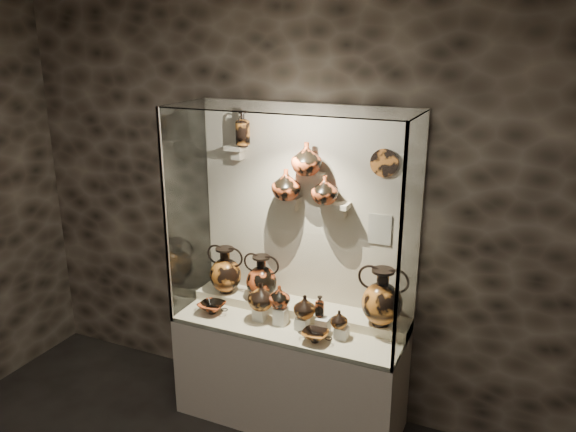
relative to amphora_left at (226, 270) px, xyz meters
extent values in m
cube|color=black|center=(0.62, 0.18, 0.51)|extent=(5.00, 0.02, 3.20)
cube|color=#BDB098|center=(0.62, -0.14, -0.69)|extent=(1.70, 0.60, 0.80)
cube|color=beige|center=(0.62, -0.14, -0.27)|extent=(1.68, 0.58, 0.03)
cube|color=beige|center=(0.62, 0.04, -0.24)|extent=(1.70, 0.25, 0.10)
cube|color=#BDB098|center=(0.62, 0.18, 0.51)|extent=(1.70, 0.03, 1.60)
cube|color=white|center=(0.62, -0.44, 0.51)|extent=(1.70, 0.01, 1.60)
cube|color=white|center=(-0.23, -0.14, 0.51)|extent=(0.01, 0.60, 1.60)
cube|color=white|center=(1.46, -0.14, 0.51)|extent=(0.01, 0.60, 1.60)
cube|color=white|center=(0.62, -0.14, 1.31)|extent=(1.70, 0.60, 0.01)
cube|color=gray|center=(-0.22, -0.43, 0.51)|extent=(0.02, 0.02, 1.60)
cube|color=gray|center=(1.46, -0.43, 0.51)|extent=(0.02, 0.02, 1.60)
cube|color=silver|center=(0.40, -0.19, -0.21)|extent=(0.09, 0.09, 0.10)
cube|color=silver|center=(0.57, -0.19, -0.19)|extent=(0.09, 0.09, 0.13)
cube|color=silver|center=(0.74, -0.19, -0.21)|extent=(0.09, 0.09, 0.09)
cube|color=silver|center=(0.90, -0.19, -0.20)|extent=(0.09, 0.09, 0.12)
cube|color=silver|center=(1.04, -0.19, -0.22)|extent=(0.09, 0.09, 0.08)
cube|color=#BDB098|center=(0.07, 0.10, 0.96)|extent=(0.14, 0.12, 0.04)
cube|color=#BDB098|center=(0.52, 0.10, 0.61)|extent=(0.14, 0.12, 0.04)
cube|color=#BDB098|center=(0.72, 0.10, 0.81)|extent=(0.10, 0.12, 0.04)
cube|color=#BDB098|center=(0.90, 0.10, 0.61)|extent=(0.14, 0.12, 0.04)
imported|color=#BF6B24|center=(0.41, -0.20, -0.06)|extent=(0.24, 0.24, 0.20)
imported|color=#C64D23|center=(0.55, -0.17, -0.05)|extent=(0.17, 0.17, 0.17)
imported|color=#BF6B24|center=(0.75, -0.17, -0.08)|extent=(0.21, 0.21, 0.17)
imported|color=#BF6B24|center=(1.02, -0.20, -0.11)|extent=(0.15, 0.15, 0.13)
imported|color=#C64D23|center=(0.51, 0.04, 0.74)|extent=(0.24, 0.24, 0.22)
imported|color=#C64D23|center=(0.66, 0.04, 0.94)|extent=(0.25, 0.25, 0.23)
imported|color=#C64D23|center=(0.80, 0.05, 0.73)|extent=(0.22, 0.22, 0.20)
cylinder|color=#BD6725|center=(1.19, 0.15, 0.94)|extent=(0.20, 0.02, 0.20)
cube|color=beige|center=(1.18, 0.15, 0.46)|extent=(0.17, 0.01, 0.22)
camera|label=1|loc=(2.12, -3.53, 1.74)|focal=35.00mm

